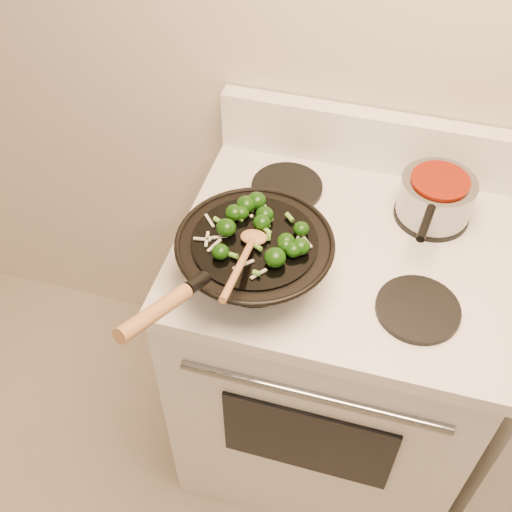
# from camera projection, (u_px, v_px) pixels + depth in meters

# --- Properties ---
(stove) EXTENTS (0.78, 0.67, 1.08)m
(stove) POSITION_uv_depth(u_px,v_px,m) (330.00, 351.00, 1.83)
(stove) COLOR white
(stove) RESTS_ON ground
(wok) EXTENTS (0.34, 0.55, 0.23)m
(wok) POSITION_uv_depth(u_px,v_px,m) (254.00, 256.00, 1.37)
(wok) COLOR black
(wok) RESTS_ON stove
(stirfry) EXTENTS (0.25, 0.23, 0.04)m
(stirfry) POSITION_uv_depth(u_px,v_px,m) (261.00, 229.00, 1.34)
(stirfry) COLOR #103408
(stirfry) RESTS_ON wok
(wooden_spoon) EXTENTS (0.06, 0.26, 0.09)m
(wooden_spoon) POSITION_uv_depth(u_px,v_px,m) (246.00, 254.00, 1.28)
(wooden_spoon) COLOR #A46C40
(wooden_spoon) RESTS_ON wok
(saucepan) EXTENTS (0.18, 0.28, 0.10)m
(saucepan) POSITION_uv_depth(u_px,v_px,m) (436.00, 197.00, 1.51)
(saucepan) COLOR gray
(saucepan) RESTS_ON stove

